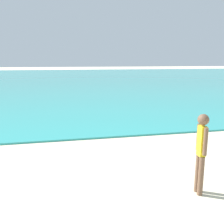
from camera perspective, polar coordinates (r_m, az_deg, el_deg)
water at (r=38.02m, az=-10.24°, el=7.64°), size 160.00×60.00×0.06m
person_standing at (r=5.12m, az=19.43°, el=-7.94°), size 0.21×0.36×1.58m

